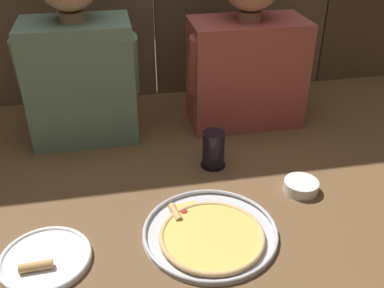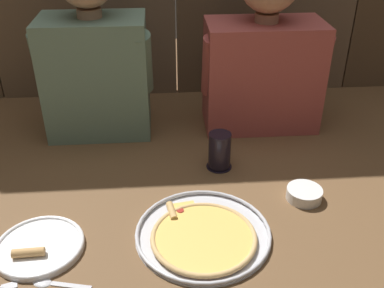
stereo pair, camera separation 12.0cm
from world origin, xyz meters
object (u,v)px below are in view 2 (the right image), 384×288
at_px(dinner_plate, 39,246).
at_px(diner_right, 264,50).
at_px(drinking_glass, 220,151).
at_px(dipping_bowl, 304,193).
at_px(diner_left, 94,52).
at_px(pizza_tray, 203,234).

distance_m(dinner_plate, diner_right, 0.96).
bearing_deg(drinking_glass, dinner_plate, -145.95).
relative_size(dinner_plate, dipping_bowl, 2.17).
relative_size(dinner_plate, diner_right, 0.36).
relative_size(dinner_plate, drinking_glass, 1.84).
bearing_deg(diner_left, dipping_bowl, -37.13).
relative_size(pizza_tray, drinking_glass, 2.92).
xyz_separation_m(pizza_tray, dipping_bowl, (0.31, 0.14, 0.01)).
height_order(pizza_tray, dipping_bowl, dipping_bowl).
height_order(diner_left, diner_right, diner_left).
distance_m(pizza_tray, diner_left, 0.74).
relative_size(diner_left, diner_right, 1.03).
height_order(drinking_glass, diner_left, diner_left).
relative_size(pizza_tray, diner_left, 0.55).
bearing_deg(diner_right, dipping_bowl, -85.47).
height_order(dinner_plate, diner_left, diner_left).
bearing_deg(diner_right, diner_left, -179.95).
distance_m(pizza_tray, dinner_plate, 0.41).
xyz_separation_m(pizza_tray, diner_right, (0.27, 0.61, 0.28)).
distance_m(diner_left, diner_right, 0.58).
xyz_separation_m(drinking_glass, dipping_bowl, (0.22, -0.18, -0.04)).
height_order(dinner_plate, dipping_bowl, same).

